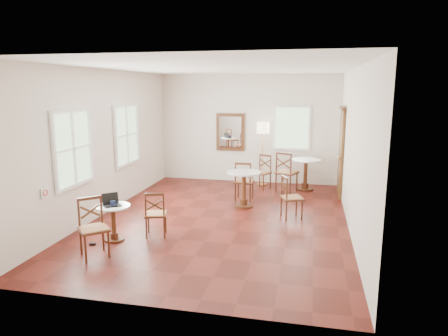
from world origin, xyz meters
name	(u,v)px	position (x,y,z in m)	size (l,w,h in m)	color
ground	(221,219)	(0.00, 0.00, 0.00)	(7.00, 7.00, 0.00)	#4E130D
room_shell	(221,125)	(-0.06, 0.27, 1.89)	(5.02, 7.02, 3.01)	silver
cafe_table_near	(113,219)	(-1.56, -1.56, 0.39)	(0.60, 0.60, 0.63)	#452111
cafe_table_mid	(244,185)	(0.31, 0.97, 0.49)	(0.75, 0.75, 0.80)	#452111
cafe_table_back	(306,171)	(1.63, 2.81, 0.50)	(0.77, 0.77, 0.81)	#452111
chair_near_a	(156,214)	(-0.93, -1.20, 0.41)	(0.47, 0.47, 0.83)	#452111
chair_near_b	(93,228)	(-1.56, -2.23, 0.46)	(0.61, 0.61, 0.93)	#452111
chair_mid_a	(244,181)	(0.23, 1.48, 0.46)	(0.44, 0.44, 0.93)	#452111
chair_mid_b	(291,197)	(1.38, 0.35, 0.44)	(0.53, 0.53, 0.88)	#452111
chair_back_a	(286,172)	(1.15, 2.46, 0.52)	(0.63, 0.63, 1.05)	#452111
chair_back_b	(262,172)	(0.51, 2.72, 0.45)	(0.55, 0.55, 0.90)	#452111
floor_lamp	(263,132)	(0.46, 3.15, 1.46)	(0.33, 0.33, 1.72)	#BF8C3F
laptop	(111,202)	(-1.59, -1.54, 0.68)	(0.37, 0.37, 0.20)	black
mouse	(113,205)	(-1.56, -1.56, 0.65)	(0.09, 0.06, 0.04)	black
navy_mug	(113,204)	(-1.53, -1.61, 0.68)	(0.13, 0.08, 0.10)	black
water_glass	(117,201)	(-1.55, -1.43, 0.68)	(0.06, 0.06, 0.10)	white
power_adapter	(92,244)	(-1.83, -1.84, 0.02)	(0.09, 0.06, 0.04)	black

